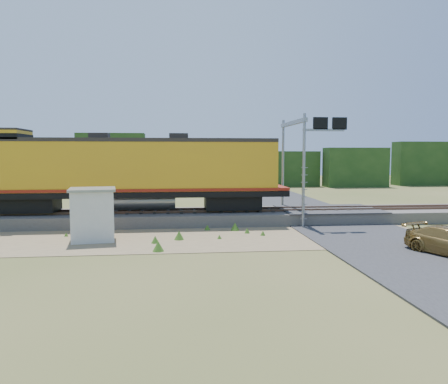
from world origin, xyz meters
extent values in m
plane|color=#475123|center=(0.00, 0.00, 0.00)|extent=(140.00, 140.00, 0.00)
cube|color=slate|center=(0.00, 6.00, 0.40)|extent=(70.00, 5.00, 0.80)
cube|color=brown|center=(0.00, 5.28, 0.88)|extent=(70.00, 0.10, 0.16)
cube|color=brown|center=(0.00, 6.72, 0.88)|extent=(70.00, 0.10, 0.16)
cube|color=#8C7754|center=(-2.00, 0.50, 0.01)|extent=(26.00, 8.00, 0.03)
cube|color=#38383A|center=(7.00, 6.00, 0.83)|extent=(7.00, 5.20, 0.06)
cube|color=#38383A|center=(7.00, 22.00, 0.04)|extent=(7.00, 24.00, 0.08)
cube|color=#1C3C16|center=(0.00, 38.00, 3.25)|extent=(36.00, 3.00, 6.50)
cube|color=black|center=(-13.82, 6.00, 1.44)|extent=(3.82, 2.44, 0.96)
cube|color=black|center=(-0.02, 6.00, 1.44)|extent=(3.82, 2.44, 0.96)
cube|color=black|center=(-6.92, 6.00, 2.11)|extent=(21.23, 3.18, 0.38)
cylinder|color=gray|center=(-6.92, 6.00, 1.60)|extent=(5.84, 1.27, 1.27)
cube|color=orange|center=(-6.92, 6.00, 3.94)|extent=(19.64, 3.08, 3.29)
cube|color=maroon|center=(-6.92, 6.00, 2.42)|extent=(21.23, 3.24, 0.19)
cube|color=#28231E|center=(-6.92, 6.00, 5.72)|extent=(19.64, 3.13, 0.25)
cube|color=orange|center=(-15.20, 6.00, 5.96)|extent=(2.76, 3.08, 0.74)
cube|color=#28231E|center=(-15.20, 6.00, 6.37)|extent=(2.76, 3.13, 0.13)
cube|color=black|center=(-15.20, 6.00, 5.91)|extent=(2.81, 3.13, 0.37)
cube|color=#28231E|center=(-9.04, 6.00, 5.96)|extent=(1.27, 1.06, 0.48)
cube|color=#28231E|center=(-3.74, 6.00, 5.96)|extent=(1.27, 1.06, 0.48)
cube|color=silver|center=(-8.52, 0.31, 1.40)|extent=(2.54, 2.54, 2.79)
cube|color=gray|center=(-8.52, 0.31, 2.85)|extent=(2.79, 2.79, 0.13)
cylinder|color=gray|center=(4.28, 3.20, 3.70)|extent=(0.19, 0.19, 7.39)
cylinder|color=gray|center=(4.28, 8.80, 3.70)|extent=(0.19, 0.19, 7.39)
cube|color=gray|center=(4.28, 6.00, 6.97)|extent=(0.26, 6.20, 0.26)
cube|color=gray|center=(5.55, 3.20, 6.33)|extent=(2.74, 0.16, 0.16)
cube|color=black|center=(5.34, 3.20, 6.76)|extent=(0.95, 0.16, 0.79)
cube|color=black|center=(6.60, 3.20, 6.76)|extent=(0.95, 0.16, 0.79)
camera|label=1|loc=(-3.86, -24.26, 4.80)|focal=35.00mm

